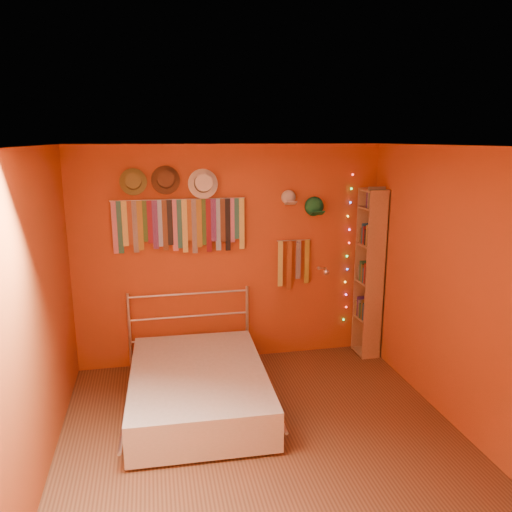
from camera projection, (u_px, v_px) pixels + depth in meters
ground at (264, 441)px, 4.31m from camera, size 3.50×3.50×0.00m
back_wall at (231, 256)px, 5.69m from camera, size 3.50×0.02×2.50m
right_wall at (459, 291)px, 4.38m from camera, size 0.02×3.50×2.50m
left_wall at (34, 320)px, 3.67m from camera, size 0.02×3.50×2.50m
ceiling at (266, 146)px, 3.74m from camera, size 3.50×3.50×0.02m
tie_rack at (180, 223)px, 5.42m from camera, size 1.45×0.03×0.61m
small_tie_rack at (293, 261)px, 5.80m from camera, size 0.40×0.03×0.59m
fedora_olive at (133, 181)px, 5.19m from camera, size 0.29×0.15×0.28m
fedora_brown at (166, 179)px, 5.26m from camera, size 0.30×0.17×0.30m
fedora_white at (203, 183)px, 5.34m from camera, size 0.32×0.18×0.32m
cap_white at (288, 197)px, 5.62m from camera, size 0.17×0.22×0.17m
cap_green at (314, 207)px, 5.71m from camera, size 0.20×0.25×0.20m
fairy_lights at (348, 250)px, 5.94m from camera, size 0.06×0.02×1.79m
reading_lamp at (325, 271)px, 5.72m from camera, size 0.07×0.31×0.09m
bookshelf at (373, 272)px, 5.87m from camera, size 0.25×0.34×2.00m
bed at (198, 387)px, 4.83m from camera, size 1.42×1.90×0.91m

